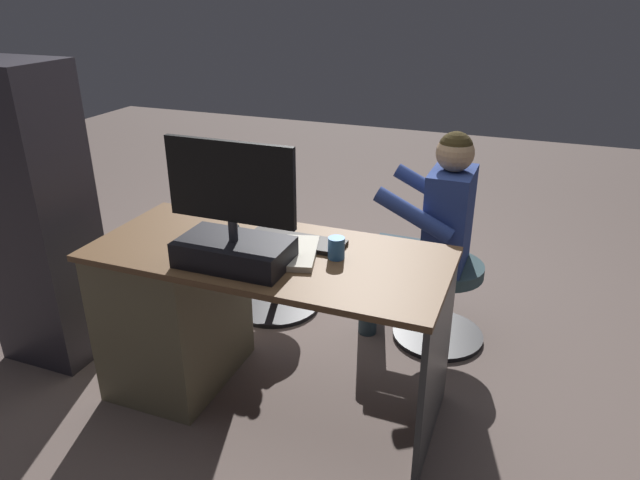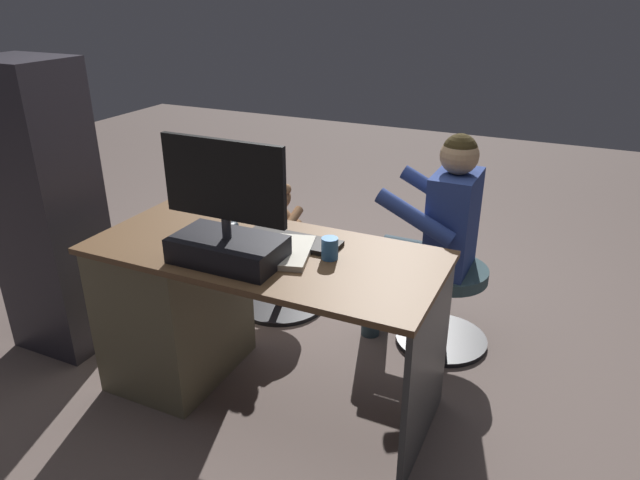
% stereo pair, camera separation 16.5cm
% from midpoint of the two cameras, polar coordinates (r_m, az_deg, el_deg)
% --- Properties ---
extents(ground_plane, '(10.00, 10.00, 0.00)m').
position_cam_midpoint_polar(ground_plane, '(3.06, -2.78, -10.70)').
color(ground_plane, '#6F5E57').
extents(desk, '(1.47, 0.66, 0.74)m').
position_cam_midpoint_polar(desk, '(2.72, -14.06, -6.44)').
color(desk, brown).
rests_on(desk, ground_plane).
extents(monitor, '(0.52, 0.25, 0.49)m').
position_cam_midpoint_polar(monitor, '(2.23, -10.66, 0.72)').
color(monitor, black).
rests_on(monitor, desk).
extents(keyboard, '(0.42, 0.14, 0.02)m').
position_cam_midpoint_polar(keyboard, '(2.42, -4.36, -0.14)').
color(keyboard, black).
rests_on(keyboard, desk).
extents(computer_mouse, '(0.06, 0.10, 0.04)m').
position_cam_midpoint_polar(computer_mouse, '(2.56, -10.58, 1.07)').
color(computer_mouse, '#1C242A').
rests_on(computer_mouse, desk).
extents(cup, '(0.07, 0.07, 0.09)m').
position_cam_midpoint_polar(cup, '(2.27, -0.46, -0.82)').
color(cup, '#3372BF').
rests_on(cup, desk).
extents(tv_remote, '(0.07, 0.16, 0.02)m').
position_cam_midpoint_polar(tv_remote, '(2.48, -14.43, -0.35)').
color(tv_remote, black).
rests_on(tv_remote, desk).
extents(notebook_binder, '(0.29, 0.35, 0.02)m').
position_cam_midpoint_polar(notebook_binder, '(2.32, -5.14, -1.25)').
color(notebook_binder, beige).
rests_on(notebook_binder, desk).
extents(office_chair_teddy, '(0.52, 0.52, 0.44)m').
position_cam_midpoint_polar(office_chair_teddy, '(3.33, -5.98, -2.77)').
color(office_chair_teddy, black).
rests_on(office_chair_teddy, ground_plane).
extents(teddy_bear, '(0.22, 0.22, 0.32)m').
position_cam_midpoint_polar(teddy_bear, '(3.21, -6.16, 2.68)').
color(teddy_bear, '#9D6C46').
rests_on(teddy_bear, office_chair_teddy).
extents(visitor_chair, '(0.48, 0.48, 0.44)m').
position_cam_midpoint_polar(visitor_chair, '(3.07, 10.37, -5.33)').
color(visitor_chair, black).
rests_on(visitor_chair, ground_plane).
extents(person, '(0.52, 0.48, 1.12)m').
position_cam_midpoint_polar(person, '(2.91, 9.31, 1.68)').
color(person, '#2D438B').
rests_on(person, ground_plane).
extents(equipment_rack, '(0.44, 0.36, 1.45)m').
position_cam_midpoint_polar(equipment_rack, '(3.07, -27.58, 1.82)').
color(equipment_rack, '#2D2B32').
rests_on(equipment_rack, ground_plane).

